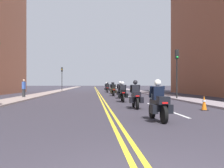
{
  "coord_description": "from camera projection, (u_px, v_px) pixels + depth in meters",
  "views": [
    {
      "loc": [
        -0.8,
        -3.79,
        1.4
      ],
      "look_at": [
        1.3,
        25.77,
        1.36
      ],
      "focal_mm": 43.31,
      "sensor_mm": 36.0,
      "label": 1
    }
  ],
  "objects": [
    {
      "name": "centreline_yellow_outer",
      "position": [
        98.0,
        91.0,
        51.73
      ],
      "size": [
        0.12,
        132.0,
        0.01
      ],
      "primitive_type": "cube",
      "color": "yellow",
      "rests_on": "ground"
    },
    {
      "name": "motorcycle_3",
      "position": [
        120.0,
        91.0,
        25.75
      ],
      "size": [
        0.77,
        2.23,
        1.64
      ],
      "rotation": [
        0.0,
        0.0,
        0.02
      ],
      "color": "black",
      "rests_on": "ground"
    },
    {
      "name": "motorcycle_2",
      "position": [
        123.0,
        93.0,
        20.71
      ],
      "size": [
        0.77,
        2.19,
        1.57
      ],
      "rotation": [
        0.0,
        0.0,
        -0.03
      ],
      "color": "black",
      "rests_on": "ground"
    },
    {
      "name": "motorcycle_0",
      "position": [
        159.0,
        104.0,
        10.05
      ],
      "size": [
        0.78,
        2.14,
        1.56
      ],
      "rotation": [
        0.0,
        0.0,
        0.06
      ],
      "color": "black",
      "rests_on": "ground"
    },
    {
      "name": "motorcycle_7",
      "position": [
        106.0,
        88.0,
        46.99
      ],
      "size": [
        0.78,
        2.15,
        1.66
      ],
      "rotation": [
        0.0,
        0.0,
        -0.05
      ],
      "color": "black",
      "rests_on": "ground"
    },
    {
      "name": "sidewalk_right",
      "position": [
        135.0,
        91.0,
        52.23
      ],
      "size": [
        2.13,
        144.0,
        0.12
      ],
      "primitive_type": "cube",
      "color": "gray",
      "rests_on": "ground"
    },
    {
      "name": "lane_dashes_white",
      "position": [
        125.0,
        95.0,
        32.99
      ],
      "size": [
        0.14,
        56.4,
        0.01
      ],
      "color": "silver",
      "rests_on": "ground"
    },
    {
      "name": "traffic_cone_1",
      "position": [
        204.0,
        103.0,
        14.11
      ],
      "size": [
        0.34,
        0.34,
        0.78
      ],
      "color": "black",
      "rests_on": "ground"
    },
    {
      "name": "motorcycle_5",
      "position": [
        112.0,
        89.0,
        36.94
      ],
      "size": [
        0.77,
        2.16,
        1.62
      ],
      "rotation": [
        0.0,
        0.0,
        0.02
      ],
      "color": "black",
      "rests_on": "ground"
    },
    {
      "name": "traffic_light_far",
      "position": [
        62.0,
        75.0,
        50.54
      ],
      "size": [
        0.28,
        0.38,
        4.47
      ],
      "color": "black",
      "rests_on": "ground"
    },
    {
      "name": "ground_plane",
      "position": [
        97.0,
        91.0,
        51.72
      ],
      "size": [
        264.0,
        264.0,
        0.0
      ],
      "primitive_type": "plane",
      "color": "#2F2B34"
    },
    {
      "name": "sidewalk_left",
      "position": [
        59.0,
        91.0,
        51.21
      ],
      "size": [
        2.13,
        144.0,
        0.12
      ],
      "primitive_type": "cube",
      "color": "gray",
      "rests_on": "ground"
    },
    {
      "name": "pedestrian_2",
      "position": [
        24.0,
        88.0,
        25.86
      ],
      "size": [
        0.29,
        0.4,
        1.81
      ],
      "rotation": [
        0.0,
        0.0,
        4.52
      ],
      "color": "#2A2B2E",
      "rests_on": "ground"
    },
    {
      "name": "motorcycle_6",
      "position": [
        108.0,
        88.0,
        41.94
      ],
      "size": [
        0.78,
        2.22,
        1.61
      ],
      "rotation": [
        0.0,
        0.0,
        -0.04
      ],
      "color": "black",
      "rests_on": "ground"
    },
    {
      "name": "centreline_yellow_inner",
      "position": [
        96.0,
        91.0,
        51.71
      ],
      "size": [
        0.12,
        132.0,
        0.01
      ],
      "primitive_type": "cube",
      "color": "yellow",
      "rests_on": "ground"
    },
    {
      "name": "building_right_1",
      "position": [
        217.0,
        21.0,
        34.67
      ],
      "size": [
        6.28,
        20.15,
        18.93
      ],
      "color": "brown",
      "rests_on": "ground"
    },
    {
      "name": "motorcycle_1",
      "position": [
        136.0,
        97.0,
        15.15
      ],
      "size": [
        0.77,
        2.17,
        1.61
      ],
      "rotation": [
        0.0,
        0.0,
        -0.02
      ],
      "color": "black",
      "rests_on": "ground"
    },
    {
      "name": "motorcycle_4",
      "position": [
        113.0,
        90.0,
        30.91
      ],
      "size": [
        0.76,
        2.13,
        1.59
      ],
      "rotation": [
        0.0,
        0.0,
        0.0
      ],
      "color": "black",
      "rests_on": "ground"
    },
    {
      "name": "traffic_light_near",
      "position": [
        177.0,
        65.0,
        23.79
      ],
      "size": [
        0.28,
        0.38,
        4.4
      ],
      "color": "black",
      "rests_on": "ground"
    }
  ]
}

